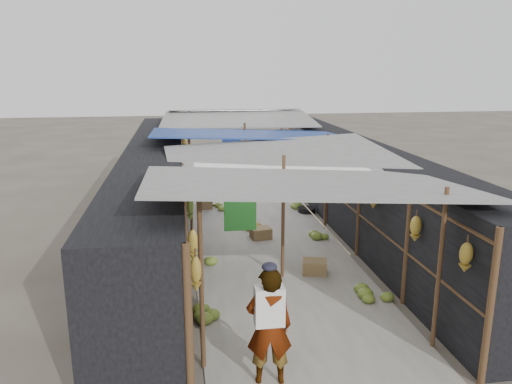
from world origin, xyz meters
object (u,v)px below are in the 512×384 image
crate_near (261,233)px  shopper_blue (210,182)px  vendor_elderly (269,326)px  vendor_seated (294,192)px  black_basin (307,210)px

crate_near → shopper_blue: (-1.08, 3.12, 0.68)m
vendor_elderly → vendor_seated: vendor_elderly is taller
vendor_elderly → shopper_blue: 9.07m
shopper_blue → black_basin: bearing=-51.3°
shopper_blue → vendor_seated: shopper_blue is taller
crate_near → black_basin: crate_near is taller
crate_near → vendor_elderly: size_ratio=0.29×
vendor_elderly → vendor_seated: (2.43, 8.95, -0.41)m
crate_near → shopper_blue: shopper_blue is taller
black_basin → shopper_blue: (-2.84, 0.97, 0.75)m
vendor_elderly → shopper_blue: (-0.22, 9.07, -0.03)m
shopper_blue → vendor_seated: bearing=-35.0°
black_basin → vendor_elderly: 8.55m
crate_near → black_basin: (1.76, 2.15, -0.07)m
vendor_elderly → shopper_blue: bearing=-82.8°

